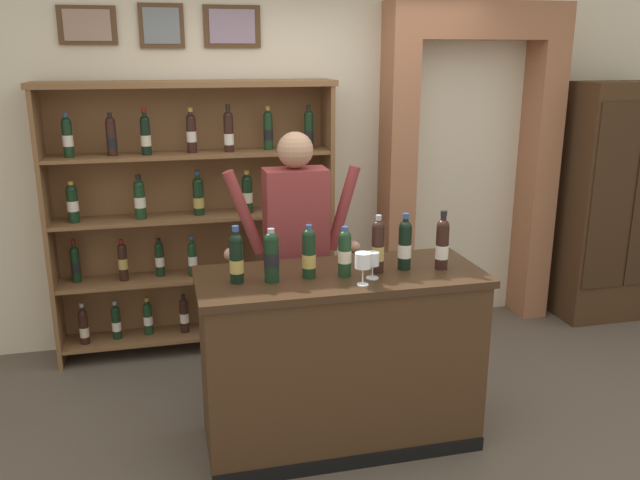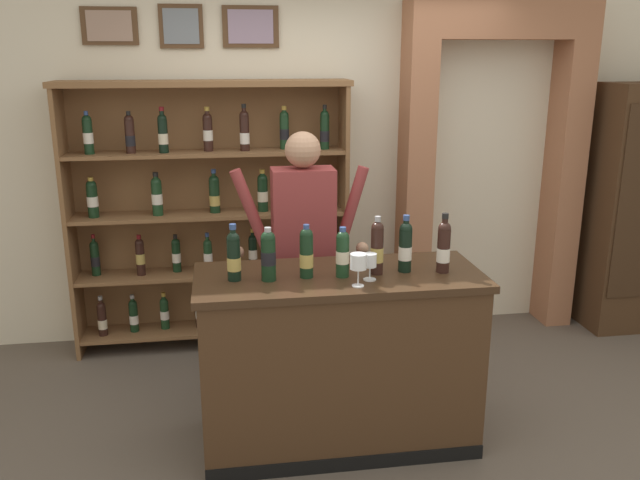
% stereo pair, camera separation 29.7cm
% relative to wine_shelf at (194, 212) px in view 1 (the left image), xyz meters
% --- Properties ---
extents(ground_plane, '(14.00, 14.00, 0.02)m').
position_rel_wine_shelf_xyz_m(ground_plane, '(0.86, -1.45, -1.04)').
color(ground_plane, brown).
extents(back_wall, '(12.00, 0.19, 3.57)m').
position_rel_wine_shelf_xyz_m(back_wall, '(0.85, 0.25, 0.75)').
color(back_wall, beige).
rests_on(back_wall, ground).
extents(wine_shelf, '(2.02, 0.34, 1.95)m').
position_rel_wine_shelf_xyz_m(wine_shelf, '(0.00, 0.00, 0.00)').
color(wine_shelf, brown).
rests_on(wine_shelf, ground).
extents(archway_doorway, '(1.41, 0.45, 2.49)m').
position_rel_wine_shelf_xyz_m(archway_doorway, '(2.14, 0.11, 0.34)').
color(archway_doorway, '#9E6647').
rests_on(archway_doorway, ground).
extents(side_cabinet, '(0.80, 0.42, 1.92)m').
position_rel_wine_shelf_xyz_m(side_cabinet, '(3.33, -0.19, -0.07)').
color(side_cabinet, '#422B19').
rests_on(side_cabinet, ground).
extents(tasting_counter, '(1.53, 0.64, 1.00)m').
position_rel_wine_shelf_xyz_m(tasting_counter, '(0.69, -1.46, -0.54)').
color(tasting_counter, '#422B19').
rests_on(tasting_counter, ground).
extents(shopkeeper, '(0.86, 0.22, 1.68)m').
position_rel_wine_shelf_xyz_m(shopkeeper, '(0.58, -0.82, -0.00)').
color(shopkeeper, '#2D3347').
rests_on(shopkeeper, ground).
extents(tasting_bottle_prosecco, '(0.07, 0.07, 0.30)m').
position_rel_wine_shelf_xyz_m(tasting_bottle_prosecco, '(0.13, -1.47, 0.10)').
color(tasting_bottle_prosecco, black).
rests_on(tasting_bottle_prosecco, tasting_counter).
extents(tasting_bottle_riserva, '(0.08, 0.08, 0.28)m').
position_rel_wine_shelf_xyz_m(tasting_bottle_riserva, '(0.31, -1.50, 0.10)').
color(tasting_bottle_riserva, black).
rests_on(tasting_bottle_riserva, tasting_counter).
extents(tasting_bottle_super_tuscan, '(0.07, 0.07, 0.28)m').
position_rel_wine_shelf_xyz_m(tasting_bottle_super_tuscan, '(0.51, -1.48, 0.10)').
color(tasting_bottle_super_tuscan, black).
rests_on(tasting_bottle_super_tuscan, tasting_counter).
extents(tasting_bottle_rosso, '(0.07, 0.07, 0.27)m').
position_rel_wine_shelf_xyz_m(tasting_bottle_rosso, '(0.70, -1.50, 0.10)').
color(tasting_bottle_rosso, '#19381E').
rests_on(tasting_bottle_rosso, tasting_counter).
extents(tasting_bottle_chianti, '(0.07, 0.07, 0.31)m').
position_rel_wine_shelf_xyz_m(tasting_bottle_chianti, '(0.88, -1.48, 0.11)').
color(tasting_bottle_chianti, black).
rests_on(tasting_bottle_chianti, tasting_counter).
extents(tasting_bottle_vin_santo, '(0.07, 0.07, 0.31)m').
position_rel_wine_shelf_xyz_m(tasting_bottle_vin_santo, '(1.04, -1.46, 0.11)').
color(tasting_bottle_vin_santo, black).
rests_on(tasting_bottle_vin_santo, tasting_counter).
extents(tasting_bottle_bianco, '(0.07, 0.07, 0.32)m').
position_rel_wine_shelf_xyz_m(tasting_bottle_bianco, '(1.24, -1.51, 0.11)').
color(tasting_bottle_bianco, black).
rests_on(tasting_bottle_bianco, tasting_counter).
extents(wine_glass_center, '(0.08, 0.08, 0.17)m').
position_rel_wine_shelf_xyz_m(wine_glass_center, '(0.75, -1.66, 0.09)').
color(wine_glass_center, silver).
rests_on(wine_glass_center, tasting_counter).
extents(wine_glass_spare, '(0.07, 0.07, 0.14)m').
position_rel_wine_shelf_xyz_m(wine_glass_spare, '(0.83, -1.57, 0.06)').
color(wine_glass_spare, silver).
rests_on(wine_glass_spare, tasting_counter).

